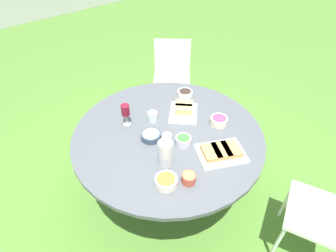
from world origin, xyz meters
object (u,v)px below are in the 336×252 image
(dining_table, at_px, (168,139))
(wine_glass, at_px, (125,111))
(chair_near_left, at_px, (336,213))
(chair_near_right, at_px, (172,72))
(water_pitcher, at_px, (166,153))

(dining_table, distance_m, wine_glass, 0.41)
(chair_near_left, distance_m, chair_near_right, 2.22)
(chair_near_left, xyz_separation_m, wine_glass, (-0.62, 1.49, 0.35))
(dining_table, relative_size, wine_glass, 7.94)
(chair_near_left, bearing_deg, dining_table, 110.01)
(wine_glass, bearing_deg, chair_near_left, -67.54)
(chair_near_left, relative_size, chair_near_right, 1.00)
(water_pitcher, bearing_deg, wine_glass, 84.38)
(water_pitcher, xyz_separation_m, wine_glass, (0.05, 0.52, 0.04))
(dining_table, xyz_separation_m, water_pitcher, (-0.23, -0.23, 0.18))
(dining_table, relative_size, chair_near_right, 1.69)
(dining_table, distance_m, chair_near_right, 1.36)
(chair_near_right, relative_size, wine_glass, 4.70)
(wine_glass, bearing_deg, chair_near_right, 30.36)
(chair_near_right, xyz_separation_m, water_pitcher, (-1.19, -1.19, 0.31))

